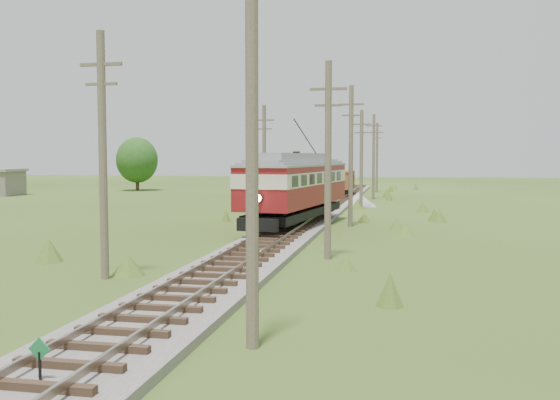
% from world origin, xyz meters
% --- Properties ---
extents(railbed_main, '(3.60, 96.00, 0.57)m').
position_xyz_m(railbed_main, '(0.00, 34.00, 0.19)').
color(railbed_main, '#605B54').
rests_on(railbed_main, ground).
extents(switch_marker, '(0.45, 0.06, 1.08)m').
position_xyz_m(switch_marker, '(-0.20, 1.50, 0.63)').
color(switch_marker, black).
rests_on(switch_marker, ground).
extents(streetcar, '(4.89, 13.80, 6.25)m').
position_xyz_m(streetcar, '(-0.00, 29.11, 2.85)').
color(streetcar, black).
rests_on(streetcar, ground).
extents(gondola, '(2.45, 7.22, 2.39)m').
position_xyz_m(gondola, '(0.00, 57.90, 1.85)').
color(gondola, black).
rests_on(gondola, ground).
extents(gravel_pile, '(3.30, 3.50, 1.20)m').
position_xyz_m(gravel_pile, '(2.63, 47.88, 0.56)').
color(gravel_pile, gray).
rests_on(gravel_pile, ground).
extents(utility_pole_r_1, '(0.30, 0.30, 8.80)m').
position_xyz_m(utility_pole_r_1, '(3.10, 5.00, 4.40)').
color(utility_pole_r_1, brown).
rests_on(utility_pole_r_1, ground).
extents(utility_pole_r_2, '(1.60, 0.30, 8.60)m').
position_xyz_m(utility_pole_r_2, '(3.30, 18.00, 4.42)').
color(utility_pole_r_2, brown).
rests_on(utility_pole_r_2, ground).
extents(utility_pole_r_3, '(1.60, 0.30, 9.00)m').
position_xyz_m(utility_pole_r_3, '(3.20, 31.00, 4.63)').
color(utility_pole_r_3, brown).
rests_on(utility_pole_r_3, ground).
extents(utility_pole_r_4, '(1.60, 0.30, 8.40)m').
position_xyz_m(utility_pole_r_4, '(3.00, 44.00, 4.32)').
color(utility_pole_r_4, brown).
rests_on(utility_pole_r_4, ground).
extents(utility_pole_r_5, '(1.60, 0.30, 8.90)m').
position_xyz_m(utility_pole_r_5, '(3.40, 57.00, 4.58)').
color(utility_pole_r_5, brown).
rests_on(utility_pole_r_5, ground).
extents(utility_pole_r_6, '(1.60, 0.30, 8.70)m').
position_xyz_m(utility_pole_r_6, '(3.20, 70.00, 4.47)').
color(utility_pole_r_6, brown).
rests_on(utility_pole_r_6, ground).
extents(utility_pole_l_a, '(1.60, 0.30, 9.00)m').
position_xyz_m(utility_pole_l_a, '(-4.20, 12.00, 4.63)').
color(utility_pole_l_a, brown).
rests_on(utility_pole_l_a, ground).
extents(utility_pole_l_b, '(1.60, 0.30, 8.60)m').
position_xyz_m(utility_pole_l_b, '(-4.50, 40.00, 4.42)').
color(utility_pole_l_b, brown).
rests_on(utility_pole_l_b, ground).
extents(tree_mid_a, '(5.46, 5.46, 7.03)m').
position_xyz_m(tree_mid_a, '(-28.00, 68.00, 4.02)').
color(tree_mid_a, '#38281C').
rests_on(tree_mid_a, ground).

